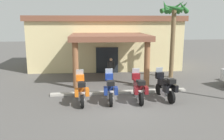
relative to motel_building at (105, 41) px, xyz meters
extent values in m
plane|color=#514F4C|center=(-0.12, -10.45, -2.34)|extent=(80.00, 80.00, 0.00)
cube|color=beige|center=(0.01, 0.15, -0.26)|extent=(13.07, 6.47, 4.16)
cube|color=#1E2328|center=(-0.12, -2.87, -1.29)|extent=(1.80, 0.18, 2.10)
cube|color=brown|center=(-0.22, -5.21, 0.75)|extent=(5.56, 5.05, 0.35)
cylinder|color=brown|center=(-2.58, -7.12, -0.88)|extent=(0.37, 0.37, 2.92)
cylinder|color=brown|center=(1.97, -7.32, -0.88)|extent=(0.37, 0.37, 2.92)
cube|color=brown|center=(0.01, 0.15, 2.05)|extent=(13.49, 6.88, 0.44)
cylinder|color=black|center=(-2.32, -9.24, -2.01)|extent=(0.17, 0.67, 0.66)
cylinder|color=black|center=(-2.24, -10.79, -2.01)|extent=(0.17, 0.67, 0.66)
cube|color=silver|center=(-2.28, -10.04, -1.97)|extent=(0.35, 0.58, 0.32)
cube|color=orange|center=(-2.29, -9.89, -1.46)|extent=(0.36, 1.16, 0.34)
cube|color=black|center=(-2.27, -10.24, -1.24)|extent=(0.31, 0.61, 0.10)
cube|color=orange|center=(-2.32, -9.26, -1.19)|extent=(0.45, 0.26, 0.36)
cube|color=#B2BCC6|center=(-2.32, -9.18, -0.91)|extent=(0.41, 0.14, 0.36)
cube|color=orange|center=(-2.51, -10.65, -1.58)|extent=(0.20, 0.45, 0.36)
cube|color=orange|center=(-1.99, -10.62, -1.58)|extent=(0.20, 0.45, 0.36)
cube|color=black|center=(-2.24, -10.74, -1.17)|extent=(0.38, 0.34, 0.22)
cylinder|color=black|center=(-0.72, -9.19, -2.01)|extent=(0.18, 0.67, 0.66)
cylinder|color=black|center=(-0.81, -10.73, -2.01)|extent=(0.18, 0.67, 0.66)
cube|color=silver|center=(-0.77, -9.99, -1.97)|extent=(0.35, 0.58, 0.32)
cube|color=navy|center=(-0.76, -9.84, -1.46)|extent=(0.37, 1.17, 0.34)
cube|color=black|center=(-0.78, -10.19, -1.24)|extent=(0.32, 0.62, 0.10)
cube|color=navy|center=(-0.72, -9.21, -1.19)|extent=(0.45, 0.27, 0.36)
cube|color=#B2BCC6|center=(-0.71, -9.13, -0.91)|extent=(0.41, 0.14, 0.36)
cube|color=navy|center=(-1.06, -10.57, -1.58)|extent=(0.21, 0.45, 0.36)
cube|color=navy|center=(-0.54, -10.60, -1.58)|extent=(0.21, 0.45, 0.36)
cube|color=black|center=(-0.81, -10.68, -1.17)|extent=(0.38, 0.34, 0.22)
cylinder|color=black|center=(0.78, -9.29, -2.01)|extent=(0.17, 0.67, 0.66)
cylinder|color=black|center=(0.71, -10.84, -2.01)|extent=(0.17, 0.67, 0.66)
cube|color=silver|center=(0.75, -10.09, -1.97)|extent=(0.34, 0.57, 0.32)
cube|color=maroon|center=(0.75, -9.94, -1.46)|extent=(0.35, 1.16, 0.34)
cube|color=black|center=(0.74, -10.29, -1.24)|extent=(0.31, 0.61, 0.10)
cube|color=maroon|center=(0.78, -9.31, -1.19)|extent=(0.45, 0.26, 0.36)
cube|color=#B2BCC6|center=(0.78, -9.23, -0.91)|extent=(0.40, 0.14, 0.36)
cube|color=maroon|center=(0.46, -10.68, -1.58)|extent=(0.20, 0.45, 0.36)
cube|color=maroon|center=(0.98, -10.70, -1.58)|extent=(0.20, 0.45, 0.36)
cube|color=black|center=(0.72, -10.79, -1.17)|extent=(0.37, 0.34, 0.22)
cylinder|color=black|center=(2.18, -9.20, -2.01)|extent=(0.20, 0.67, 0.66)
cylinder|color=black|center=(2.33, -10.74, -2.01)|extent=(0.20, 0.67, 0.66)
cube|color=silver|center=(2.26, -10.00, -1.97)|extent=(0.37, 0.59, 0.32)
cube|color=black|center=(2.24, -9.85, -1.46)|extent=(0.41, 1.17, 0.34)
cube|color=black|center=(2.28, -10.19, -1.24)|extent=(0.34, 0.62, 0.10)
cube|color=black|center=(2.19, -9.22, -1.19)|extent=(0.46, 0.28, 0.36)
cube|color=#B2BCC6|center=(2.18, -9.14, -0.91)|extent=(0.41, 0.16, 0.36)
cube|color=black|center=(2.06, -10.62, -1.58)|extent=(0.22, 0.45, 0.36)
cube|color=black|center=(2.57, -10.57, -1.58)|extent=(0.22, 0.45, 0.36)
cube|color=black|center=(2.32, -10.69, -1.17)|extent=(0.39, 0.35, 0.22)
cylinder|color=black|center=(-0.04, -5.51, -1.94)|extent=(0.14, 0.14, 0.80)
cylinder|color=black|center=(-0.22, -5.48, -1.94)|extent=(0.14, 0.14, 0.80)
cylinder|color=#262626|center=(-0.13, -5.50, -1.25)|extent=(0.32, 0.32, 0.57)
cylinder|color=#262626|center=(0.08, -5.53, -1.22)|extent=(0.09, 0.09, 0.54)
cylinder|color=#262626|center=(-0.35, -5.46, -1.22)|extent=(0.09, 0.09, 0.54)
sphere|color=tan|center=(-0.13, -5.50, -0.83)|extent=(0.22, 0.22, 0.22)
cylinder|color=brown|center=(4.49, -5.14, 0.15)|extent=(0.33, 0.33, 4.97)
cone|color=#236028|center=(5.14, -5.03, 2.82)|extent=(0.58, 1.38, 0.95)
cone|color=#236028|center=(4.84, -4.58, 2.86)|extent=(1.29, 0.99, 1.06)
cone|color=#236028|center=(4.27, -4.51, 2.76)|extent=(1.42, 0.79, 0.77)
cone|color=#236028|center=(3.82, -5.09, 2.88)|extent=(0.46, 1.29, 1.10)
cone|color=#236028|center=(4.18, -5.73, 2.75)|extent=(1.39, 0.96, 0.72)
cone|color=#236028|center=(4.92, -5.64, 2.81)|extent=(1.26, 1.16, 0.90)
cube|color=#ADA89E|center=(-0.01, -8.60, -2.28)|extent=(8.05, 0.36, 0.12)
camera|label=1|loc=(-2.25, -21.98, 1.86)|focal=38.24mm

